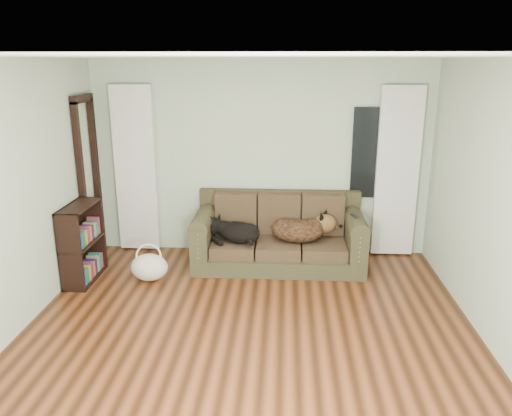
# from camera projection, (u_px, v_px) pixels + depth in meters

# --- Properties ---
(floor) EXTENTS (5.00, 5.00, 0.00)m
(floor) POSITION_uv_depth(u_px,v_px,m) (247.00, 346.00, 4.67)
(floor) COLOR black
(floor) RESTS_ON ground
(ceiling) EXTENTS (5.00, 5.00, 0.00)m
(ceiling) POSITION_uv_depth(u_px,v_px,m) (245.00, 57.00, 3.93)
(ceiling) COLOR white
(ceiling) RESTS_ON ground
(wall_back) EXTENTS (4.50, 0.04, 2.60)m
(wall_back) POSITION_uv_depth(u_px,v_px,m) (261.00, 159.00, 6.69)
(wall_back) COLOR beige
(wall_back) RESTS_ON ground
(curtain_left) EXTENTS (0.55, 0.08, 2.25)m
(curtain_left) POSITION_uv_depth(u_px,v_px,m) (135.00, 170.00, 6.76)
(curtain_left) COLOR white
(curtain_left) RESTS_ON ground
(curtain_right) EXTENTS (0.55, 0.08, 2.25)m
(curtain_right) POSITION_uv_depth(u_px,v_px,m) (397.00, 173.00, 6.56)
(curtain_right) COLOR white
(curtain_right) RESTS_ON ground
(window_pane) EXTENTS (0.50, 0.03, 1.20)m
(window_pane) POSITION_uv_depth(u_px,v_px,m) (371.00, 153.00, 6.55)
(window_pane) COLOR black
(window_pane) RESTS_ON wall_back
(door_casing) EXTENTS (0.07, 0.60, 2.10)m
(door_casing) POSITION_uv_depth(u_px,v_px,m) (90.00, 183.00, 6.46)
(door_casing) COLOR black
(door_casing) RESTS_ON ground
(sofa) EXTENTS (2.16, 0.93, 0.88)m
(sofa) POSITION_uv_depth(u_px,v_px,m) (279.00, 232.00, 6.42)
(sofa) COLOR #312F19
(sofa) RESTS_ON floor
(dog_black_lab) EXTENTS (0.73, 0.67, 0.25)m
(dog_black_lab) POSITION_uv_depth(u_px,v_px,m) (236.00, 231.00, 6.35)
(dog_black_lab) COLOR black
(dog_black_lab) RESTS_ON sofa
(dog_shepherd) EXTENTS (0.76, 0.58, 0.31)m
(dog_shepherd) POSITION_uv_depth(u_px,v_px,m) (301.00, 230.00, 6.37)
(dog_shepherd) COLOR black
(dog_shepherd) RESTS_ON sofa
(tv_remote) EXTENTS (0.10, 0.18, 0.02)m
(tv_remote) POSITION_uv_depth(u_px,v_px,m) (355.00, 216.00, 6.15)
(tv_remote) COLOR black
(tv_remote) RESTS_ON sofa
(tote_bag) EXTENTS (0.52, 0.44, 0.33)m
(tote_bag) POSITION_uv_depth(u_px,v_px,m) (149.00, 268.00, 6.04)
(tote_bag) COLOR silver
(tote_bag) RESTS_ON floor
(bookshelf) EXTENTS (0.32, 0.77, 0.94)m
(bookshelf) POSITION_uv_depth(u_px,v_px,m) (82.00, 240.00, 5.98)
(bookshelf) COLOR black
(bookshelf) RESTS_ON floor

